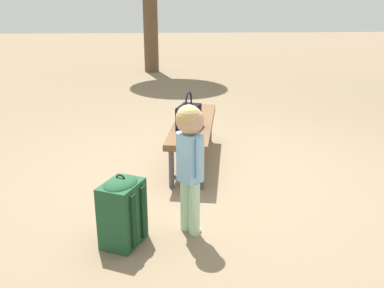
{
  "coord_description": "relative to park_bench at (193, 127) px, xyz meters",
  "views": [
    {
      "loc": [
        3.88,
        -0.3,
        1.66
      ],
      "look_at": [
        0.31,
        -0.07,
        0.45
      ],
      "focal_mm": 39.55,
      "sensor_mm": 36.0,
      "label": 1
    }
  ],
  "objects": [
    {
      "name": "park_bench",
      "position": [
        0.0,
        0.0,
        0.0
      ],
      "size": [
        1.64,
        0.65,
        0.45
      ],
      "color": "brown",
      "rests_on": "ground"
    },
    {
      "name": "backpack_large",
      "position": [
        1.6,
        -0.61,
        -0.13
      ],
      "size": [
        0.39,
        0.35,
        0.53
      ],
      "color": "#1E4C2D",
      "rests_on": "ground"
    },
    {
      "name": "child_standing",
      "position": [
        1.48,
        -0.13,
        0.27
      ],
      "size": [
        0.22,
        0.2,
        0.99
      ],
      "color": "#B2D8B2",
      "rests_on": "ground"
    },
    {
      "name": "ground_plane",
      "position": [
        0.43,
        0.01,
        -0.39
      ],
      "size": [
        40.0,
        40.0,
        0.0
      ],
      "primitive_type": "plane",
      "color": "#7F6B51",
      "rests_on": "ground"
    },
    {
      "name": "handbag",
      "position": [
        0.23,
        -0.06,
        0.18
      ],
      "size": [
        0.36,
        0.28,
        0.37
      ],
      "color": "black",
      "rests_on": "park_bench"
    }
  ]
}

